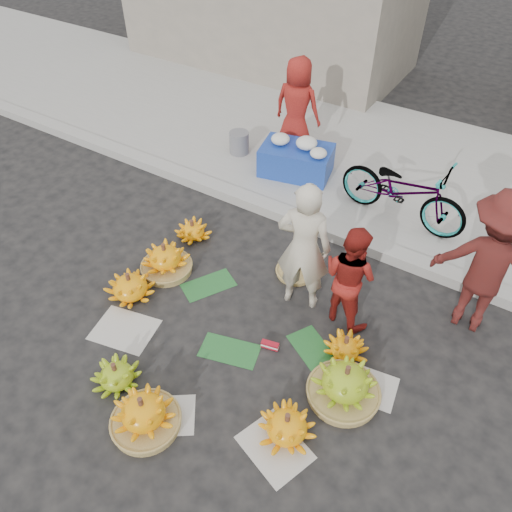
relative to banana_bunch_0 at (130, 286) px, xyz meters
The scene contains 22 objects.
ground 1.62m from the banana_bunch_0, ahead, with size 80.00×80.00×0.00m, color black.
curb 2.84m from the banana_bunch_0, 55.66° to the left, with size 40.00×0.25×0.15m, color gray.
sidewalk 4.72m from the banana_bunch_0, 70.19° to the left, with size 40.00×4.00×0.12m, color gray.
newspaper_scatter 1.74m from the banana_bunch_0, 22.31° to the right, with size 3.20×1.80×0.00m, color beige, non-canonical shape.
banana_leaves 1.55m from the banana_bunch_0, 12.88° to the left, with size 2.00×1.00×0.00m, color #1C5426, non-canonical shape.
banana_bunch_0 is the anchor object (origin of this frame).
banana_bunch_1 1.25m from the banana_bunch_0, 53.92° to the right, with size 0.62×0.62×0.32m.
banana_bunch_2 1.79m from the banana_bunch_0, 42.95° to the right, with size 0.67×0.67×0.46m.
banana_bunch_3 2.59m from the banana_bunch_0, 12.90° to the right, with size 0.70×0.70×0.35m.
banana_bunch_4 2.81m from the banana_bunch_0, ahead, with size 0.74×0.74×0.50m.
banana_bunch_5 2.66m from the banana_bunch_0, 12.66° to the left, with size 0.47×0.47×0.29m.
banana_bunch_6 0.58m from the banana_bunch_0, 81.93° to the left, with size 0.74×0.74×0.45m.
banana_bunch_7 1.29m from the banana_bunch_0, 91.58° to the left, with size 0.50×0.50×0.29m.
basket_spare 2.09m from the banana_bunch_0, 42.84° to the left, with size 0.49×0.49×0.06m, color olive.
incense_stack 1.88m from the banana_bunch_0, ahead, with size 0.20×0.06×0.08m, color #A81120.
vendor_cream 2.18m from the banana_bunch_0, 30.22° to the left, with size 0.62×0.41×1.70m, color beige.
vendor_red 2.64m from the banana_bunch_0, 24.70° to the left, with size 0.65×0.50×1.33m, color #A42219.
man_striped 4.10m from the banana_bunch_0, 26.49° to the left, with size 1.16×0.67×1.80m, color maroon.
flower_table 3.37m from the banana_bunch_0, 81.82° to the left, with size 1.21×0.90×0.63m.
grey_bucket 3.43m from the banana_bunch_0, 100.65° to the left, with size 0.33×0.33×0.37m, color slate.
flower_vendor 3.99m from the banana_bunch_0, 88.09° to the left, with size 0.78×0.51×1.58m, color #A42219.
bicycle 3.84m from the banana_bunch_0, 53.47° to the left, with size 1.84×0.64×0.97m, color gray.
Camera 1 is at (1.94, -2.90, 4.54)m, focal length 35.00 mm.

